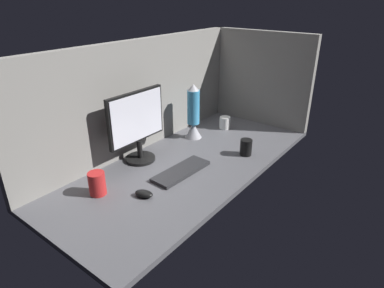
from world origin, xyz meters
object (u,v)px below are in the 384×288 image
(monitor, at_px, (137,124))
(keyboard, at_px, (181,171))
(mug_ceramic_white, at_px, (225,123))
(mug_black_travel, at_px, (246,147))
(mug_red_plastic, at_px, (97,183))
(lava_lamp, at_px, (193,116))
(mouse, at_px, (144,194))

(monitor, distance_m, keyboard, 0.38)
(monitor, bearing_deg, mug_ceramic_white, -10.49)
(monitor, bearing_deg, mug_black_travel, -46.51)
(keyboard, relative_size, mug_ceramic_white, 3.27)
(mug_ceramic_white, distance_m, mug_red_plastic, 1.14)
(lava_lamp, bearing_deg, monitor, 173.54)
(keyboard, height_order, mug_black_travel, mug_black_travel)
(mug_black_travel, bearing_deg, mouse, 166.64)
(keyboard, bearing_deg, monitor, 98.51)
(mug_red_plastic, bearing_deg, lava_lamp, 3.42)
(mug_black_travel, relative_size, lava_lamp, 0.27)
(keyboard, xyz_separation_m, lava_lamp, (0.44, 0.25, 0.15))
(mug_black_travel, xyz_separation_m, mug_red_plastic, (-0.85, 0.38, 0.01))
(mug_ceramic_white, bearing_deg, keyboard, -167.03)
(mug_black_travel, distance_m, mug_ceramic_white, 0.45)
(mug_red_plastic, bearing_deg, keyboard, -25.15)
(mug_red_plastic, bearing_deg, mug_black_travel, -23.88)
(monitor, distance_m, lava_lamp, 0.48)
(mug_black_travel, xyz_separation_m, mug_ceramic_white, (0.29, 0.34, -0.01))
(mug_red_plastic, distance_m, lava_lamp, 0.87)
(mug_black_travel, bearing_deg, keyboard, 157.42)
(keyboard, relative_size, mouse, 3.85)
(lava_lamp, bearing_deg, mug_ceramic_white, -17.06)
(mug_ceramic_white, bearing_deg, mouse, -170.54)
(monitor, bearing_deg, mouse, -131.12)
(mug_red_plastic, bearing_deg, mouse, -58.78)
(keyboard, relative_size, mug_red_plastic, 3.05)
(keyboard, distance_m, mug_red_plastic, 0.47)
(monitor, xyz_separation_m, mug_ceramic_white, (0.75, -0.14, -0.19))
(mug_ceramic_white, bearing_deg, monitor, 169.51)
(mug_red_plastic, xyz_separation_m, lava_lamp, (0.86, 0.05, 0.10))
(mouse, height_order, lava_lamp, lava_lamp)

